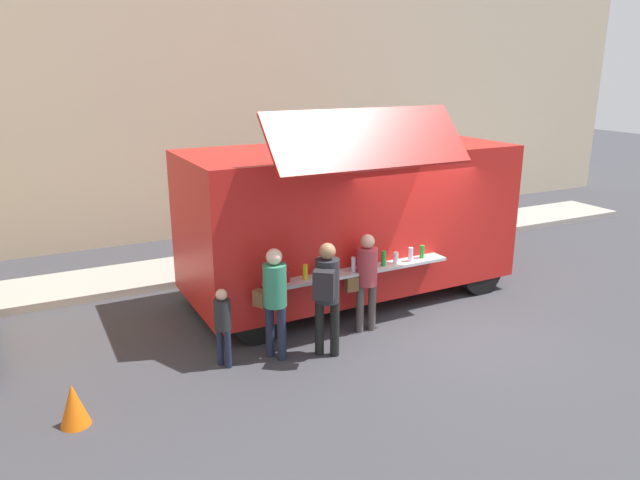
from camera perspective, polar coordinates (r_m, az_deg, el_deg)
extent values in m
plane|color=#38383D|center=(10.07, 11.91, -8.60)|extent=(60.00, 60.00, 0.00)
cube|color=#9E998E|center=(12.52, -19.70, -3.80)|extent=(28.00, 1.60, 0.15)
cube|color=beige|center=(15.83, -19.64, 16.90)|extent=(32.00, 2.40, 9.16)
cube|color=red|center=(10.89, 2.80, 2.35)|extent=(5.99, 2.51, 2.51)
cube|color=red|center=(8.95, 4.83, 9.72)|extent=(3.29, 0.83, 0.85)
cube|color=black|center=(9.55, 3.25, 2.20)|extent=(3.11, 0.13, 1.13)
cube|color=#B7B7BC|center=(9.62, 3.83, -2.97)|extent=(3.28, 0.39, 0.05)
cylinder|color=red|center=(9.02, -3.11, -3.49)|extent=(0.07, 0.07, 0.18)
cylinder|color=yellow|center=(9.12, -1.44, -3.08)|extent=(0.08, 0.08, 0.23)
cylinder|color=green|center=(9.26, 0.07, -2.84)|extent=(0.07, 0.07, 0.21)
cylinder|color=yellow|center=(9.41, 1.63, -2.60)|extent=(0.06, 0.06, 0.19)
cylinder|color=silver|center=(9.46, 3.24, -2.36)|extent=(0.07, 0.07, 0.24)
cylinder|color=silver|center=(9.64, 4.67, -2.04)|extent=(0.08, 0.08, 0.24)
cylinder|color=green|center=(9.76, 6.15, -1.78)|extent=(0.07, 0.07, 0.26)
cylinder|color=white|center=(9.93, 7.32, -1.70)|extent=(0.08, 0.08, 0.19)
cylinder|color=silver|center=(10.06, 8.72, -1.38)|extent=(0.08, 0.08, 0.24)
cylinder|color=green|center=(10.26, 9.81, -1.12)|extent=(0.08, 0.08, 0.22)
cube|color=black|center=(12.50, 14.56, 5.80)|extent=(0.10, 2.08, 1.10)
cylinder|color=black|center=(13.26, 8.92, -0.20)|extent=(0.90, 0.28, 0.90)
cylinder|color=black|center=(11.70, 15.12, -2.85)|extent=(0.90, 0.28, 0.90)
cylinder|color=black|center=(11.27, -10.16, -3.27)|extent=(0.90, 0.28, 0.90)
cylinder|color=black|center=(9.38, -6.12, -7.22)|extent=(0.90, 0.28, 0.90)
cone|color=orange|center=(7.97, -22.66, -14.44)|extent=(0.36, 0.36, 0.55)
cylinder|color=#2D623B|center=(15.44, 12.72, 1.96)|extent=(0.60, 0.60, 0.90)
cylinder|color=#4F4442|center=(9.70, 3.88, -6.61)|extent=(0.13, 0.13, 0.81)
cylinder|color=#4F4442|center=(9.79, 5.03, -6.42)|extent=(0.13, 0.13, 0.81)
cylinder|color=#A93841|center=(9.49, 4.55, -2.56)|extent=(0.34, 0.34, 0.61)
sphere|color=tan|center=(9.37, 4.61, -0.13)|extent=(0.23, 0.23, 0.23)
cube|color=brown|center=(9.47, 3.06, -4.22)|extent=(0.21, 0.16, 0.24)
cylinder|color=black|center=(8.95, -0.05, -8.44)|extent=(0.14, 0.14, 0.87)
cylinder|color=black|center=(8.91, 1.43, -8.56)|extent=(0.14, 0.14, 0.87)
cylinder|color=#232429|center=(8.64, 0.70, -3.93)|extent=(0.36, 0.36, 0.65)
sphere|color=#9E744E|center=(8.49, 0.71, -1.09)|extent=(0.24, 0.24, 0.24)
cube|color=#242226|center=(8.37, 0.38, -4.36)|extent=(0.35, 0.33, 0.42)
cylinder|color=#1E2337|center=(8.94, -4.86, -8.63)|extent=(0.13, 0.13, 0.84)
cylinder|color=#1E2337|center=(8.82, -3.71, -8.99)|extent=(0.13, 0.13, 0.84)
cylinder|color=#328261|center=(8.59, -4.39, -4.37)|extent=(0.35, 0.35, 0.63)
sphere|color=beige|center=(8.45, -4.45, -1.62)|extent=(0.23, 0.23, 0.23)
cube|color=brown|center=(8.85, -5.75, -5.61)|extent=(0.22, 0.25, 0.24)
cylinder|color=#1D233A|center=(8.84, -9.61, -10.04)|extent=(0.09, 0.09, 0.58)
cylinder|color=#1D233A|center=(8.74, -8.85, -10.32)|extent=(0.09, 0.09, 0.58)
cylinder|color=#232527|center=(8.57, -9.39, -7.11)|extent=(0.24, 0.24, 0.44)
sphere|color=#DCAC87|center=(8.46, -9.49, -5.23)|extent=(0.16, 0.16, 0.16)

